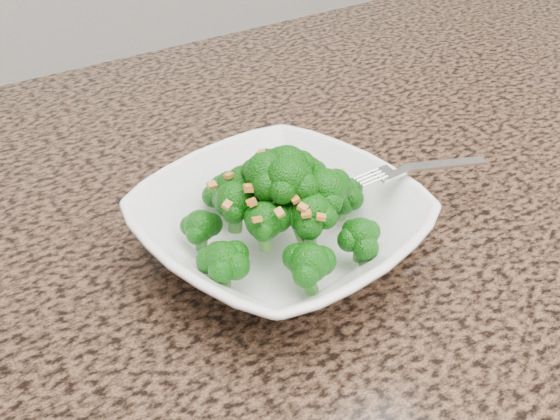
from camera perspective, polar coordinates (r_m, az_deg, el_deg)
granite_counter at (r=0.70m, az=11.06°, el=-2.12°), size 1.64×1.04×0.03m
bowl at (r=0.62m, az=0.00°, el=-1.52°), size 0.29×0.29×0.06m
broccoli_pile at (r=0.59m, az=0.00°, el=3.44°), size 0.21×0.21×0.07m
garlic_topping at (r=0.57m, az=0.00°, el=6.62°), size 0.13×0.13×0.01m
fork at (r=0.65m, az=10.09°, el=3.16°), size 0.17×0.04×0.01m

